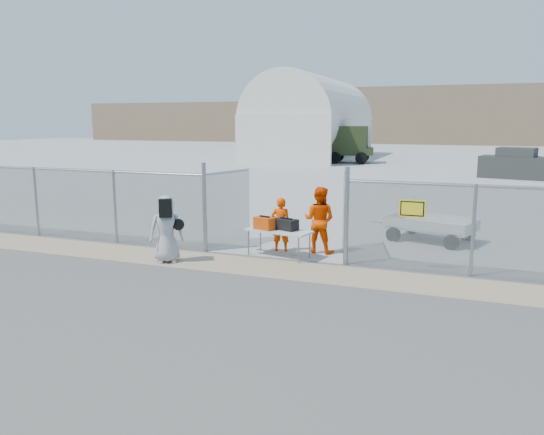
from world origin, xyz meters
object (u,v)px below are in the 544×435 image
at_px(folding_table, 279,243).
at_px(security_worker_left, 281,225).
at_px(visitor, 166,229).
at_px(security_worker_right, 319,220).
at_px(utility_trailer, 431,229).

xyz_separation_m(folding_table, security_worker_left, (-0.16, 0.62, 0.39)).
relative_size(security_worker_left, visitor, 0.87).
distance_m(security_worker_right, visitor, 4.16).
distance_m(folding_table, visitor, 2.99).
relative_size(security_worker_right, visitor, 1.06).
bearing_deg(security_worker_right, visitor, 39.47).
bearing_deg(visitor, folding_table, 0.40).
bearing_deg(security_worker_right, security_worker_left, 17.28).
xyz_separation_m(folding_table, visitor, (-2.53, -1.52, 0.50)).
distance_m(folding_table, security_worker_left, 0.76).
bearing_deg(security_worker_right, utility_trailer, -133.17).
distance_m(security_worker_left, utility_trailer, 4.77).
bearing_deg(security_worker_left, folding_table, 94.60).
relative_size(security_worker_right, utility_trailer, 0.57).
height_order(folding_table, security_worker_left, security_worker_left).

